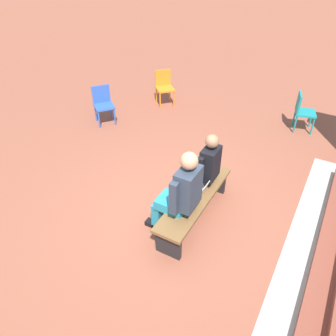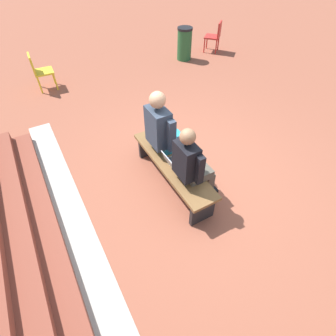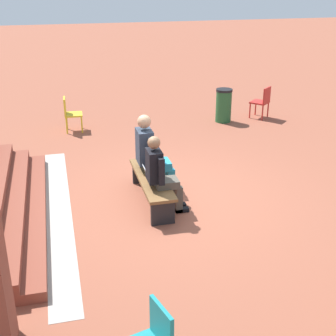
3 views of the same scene
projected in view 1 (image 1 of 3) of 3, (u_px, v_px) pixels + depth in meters
ground_plane at (177, 214)px, 5.19m from camera, size 60.00×60.00×0.00m
concrete_strip at (296, 258)px, 4.49m from camera, size 5.36×0.40×0.01m
bench at (195, 201)px, 4.90m from camera, size 1.80×0.44×0.45m
person_student at (203, 168)px, 5.00m from camera, size 0.52×0.66×1.31m
person_adult at (180, 193)px, 4.45m from camera, size 0.60×0.75×1.43m
laptop at (197, 192)px, 4.85m from camera, size 0.32×0.29×0.21m
plastic_chair_mid_courtyard at (164, 85)px, 8.25m from camera, size 0.59×0.59×0.84m
plastic_chair_near_bench_right at (302, 110)px, 7.12m from camera, size 0.52×0.52×0.84m
plastic_chair_far_right at (103, 102)px, 7.42m from camera, size 0.59×0.59×0.84m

